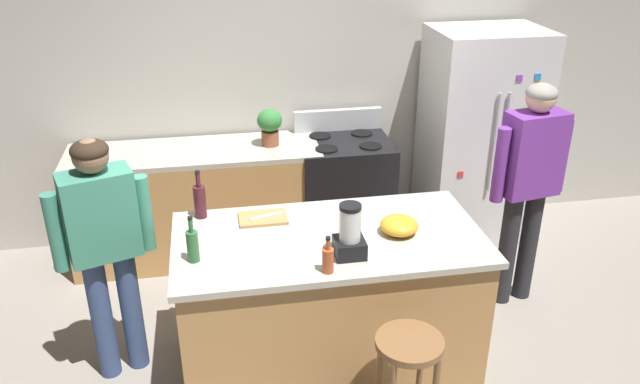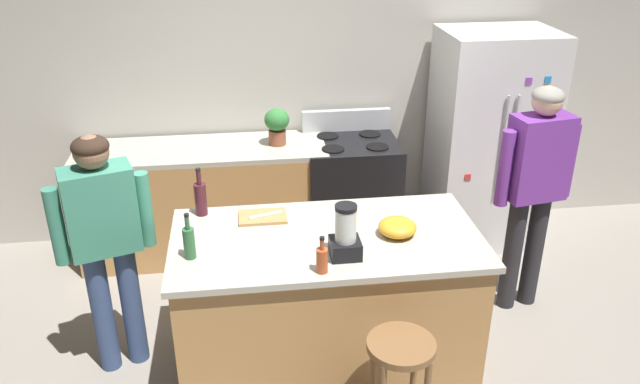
{
  "view_description": "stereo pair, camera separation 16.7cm",
  "coord_description": "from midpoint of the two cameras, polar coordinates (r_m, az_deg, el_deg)",
  "views": [
    {
      "loc": [
        -0.63,
        -3.22,
        2.81
      ],
      "look_at": [
        0.0,
        0.3,
        1.1
      ],
      "focal_mm": 35.45,
      "sensor_mm": 36.0,
      "label": 1
    },
    {
      "loc": [
        -0.47,
        -3.25,
        2.81
      ],
      "look_at": [
        0.0,
        0.3,
        1.1
      ],
      "focal_mm": 35.45,
      "sensor_mm": 36.0,
      "label": 2
    }
  ],
  "objects": [
    {
      "name": "potted_plant",
      "position": [
        5.08,
        -5.5,
        6.06
      ],
      "size": [
        0.2,
        0.2,
        0.3
      ],
      "color": "brown",
      "rests_on": "back_counter_run"
    },
    {
      "name": "ground_plane",
      "position": [
        4.32,
        -0.41,
        -15.03
      ],
      "size": [
        14.0,
        14.0,
        0.0
      ],
      "primitive_type": "plane",
      "color": "gray"
    },
    {
      "name": "mixing_bowl",
      "position": [
        3.8,
        5.91,
        -3.03
      ],
      "size": [
        0.23,
        0.23,
        0.1
      ],
      "primitive_type": "ellipsoid",
      "color": "orange",
      "rests_on": "kitchen_island"
    },
    {
      "name": "refrigerator",
      "position": [
        5.53,
        13.32,
        4.8
      ],
      "size": [
        0.9,
        0.73,
        1.83
      ],
      "color": "silver",
      "rests_on": "ground_plane"
    },
    {
      "name": "bottle_cooking_sauce",
      "position": [
        3.39,
        -0.69,
        -6.11
      ],
      "size": [
        0.06,
        0.06,
        0.22
      ],
      "color": "#B24C26",
      "rests_on": "kitchen_island"
    },
    {
      "name": "back_counter_run",
      "position": [
        5.33,
        -11.83,
        -1.02
      ],
      "size": [
        2.0,
        0.64,
        0.95
      ],
      "color": "#B7844C",
      "rests_on": "ground_plane"
    },
    {
      "name": "stove_range",
      "position": [
        5.38,
        1.27,
        -0.02
      ],
      "size": [
        0.76,
        0.65,
        1.13
      ],
      "color": "black",
      "rests_on": "ground_plane"
    },
    {
      "name": "person_by_island_left",
      "position": [
        3.95,
        -20.06,
        -4.02
      ],
      "size": [
        0.59,
        0.33,
        1.59
      ],
      "color": "#384C7A",
      "rests_on": "ground_plane"
    },
    {
      "name": "cutting_board",
      "position": [
        3.97,
        -6.37,
        -2.37
      ],
      "size": [
        0.3,
        0.2,
        0.02
      ],
      "primitive_type": "cube",
      "color": "#B7844C",
      "rests_on": "kitchen_island"
    },
    {
      "name": "chef_knife",
      "position": [
        3.97,
        -6.09,
        -2.18
      ],
      "size": [
        0.22,
        0.09,
        0.01
      ],
      "primitive_type": "cube",
      "rotation": [
        0.0,
        0.0,
        0.3
      ],
      "color": "#B7BABF",
      "rests_on": "cutting_board"
    },
    {
      "name": "kitchen_island",
      "position": [
        4.02,
        -0.44,
        -9.87
      ],
      "size": [
        1.85,
        0.95,
        0.95
      ],
      "color": "#B7844C",
      "rests_on": "ground_plane"
    },
    {
      "name": "blender_appliance",
      "position": [
        3.51,
        1.34,
        -3.87
      ],
      "size": [
        0.17,
        0.17,
        0.32
      ],
      "color": "black",
      "rests_on": "kitchen_island"
    },
    {
      "name": "bar_stool",
      "position": [
        3.47,
        6.54,
        -15.24
      ],
      "size": [
        0.36,
        0.36,
        0.71
      ],
      "color": "brown",
      "rests_on": "ground_plane"
    },
    {
      "name": "bottle_wine",
      "position": [
        4.02,
        -11.97,
        -0.75
      ],
      "size": [
        0.08,
        0.08,
        0.32
      ],
      "color": "#471923",
      "rests_on": "kitchen_island"
    },
    {
      "name": "person_by_sink_right",
      "position": [
        4.6,
        17.38,
        1.42
      ],
      "size": [
        0.6,
        0.28,
        1.68
      ],
      "color": "#26262B",
      "rests_on": "ground_plane"
    },
    {
      "name": "back_wall",
      "position": [
        5.41,
        -4.04,
        9.86
      ],
      "size": [
        8.0,
        0.1,
        2.7
      ],
      "primitive_type": "cube",
      "color": "#BCB7AD",
      "rests_on": "ground_plane"
    },
    {
      "name": "bottle_olive_oil",
      "position": [
        3.57,
        -12.75,
        -4.7
      ],
      "size": [
        0.07,
        0.07,
        0.28
      ],
      "color": "#2D6638",
      "rests_on": "kitchen_island"
    }
  ]
}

